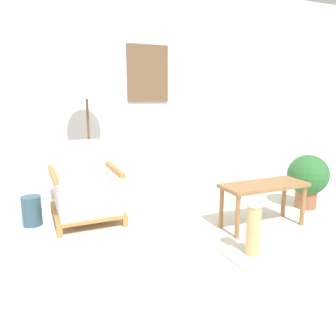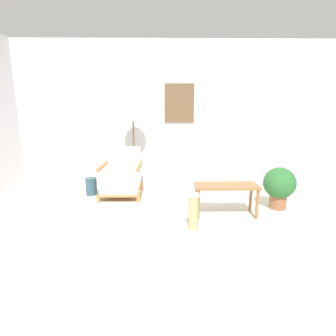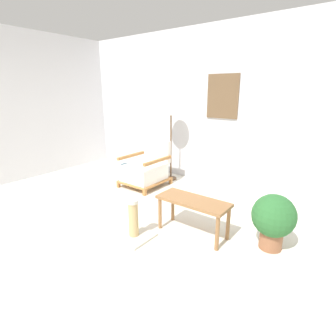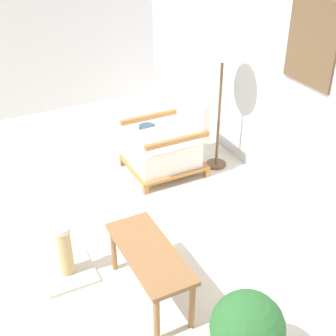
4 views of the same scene
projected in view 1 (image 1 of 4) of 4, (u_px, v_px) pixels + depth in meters
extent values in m
plane|color=silver|center=(228.00, 280.00, 2.31)|extent=(14.00, 14.00, 0.00)
cube|color=silver|center=(125.00, 89.00, 4.23)|extent=(8.00, 0.06, 2.70)
cube|color=brown|center=(148.00, 74.00, 4.27)|extent=(0.56, 0.02, 0.72)
cube|color=#B2753D|center=(60.00, 232.00, 3.00)|extent=(0.05, 0.05, 0.09)
cube|color=#B2753D|center=(125.00, 222.00, 3.24)|extent=(0.05, 0.05, 0.09)
cube|color=#B2753D|center=(53.00, 208.00, 3.63)|extent=(0.05, 0.05, 0.09)
cube|color=#B2753D|center=(108.00, 201.00, 3.87)|extent=(0.05, 0.05, 0.09)
cube|color=#B2753D|center=(87.00, 209.00, 3.42)|extent=(0.67, 0.76, 0.03)
cube|color=white|center=(86.00, 196.00, 3.37)|extent=(0.59, 0.66, 0.27)
cube|color=white|center=(79.00, 158.00, 3.62)|extent=(0.59, 0.08, 0.40)
cube|color=#B2753D|center=(53.00, 174.00, 3.22)|extent=(0.05, 0.70, 0.05)
cube|color=#B2753D|center=(114.00, 169.00, 3.45)|extent=(0.05, 0.70, 0.05)
cylinder|color=brown|center=(92.00, 200.00, 4.01)|extent=(0.22, 0.22, 0.03)
cylinder|color=brown|center=(89.00, 151.00, 3.88)|extent=(0.03, 0.03, 1.21)
cone|color=silver|center=(86.00, 86.00, 3.72)|extent=(0.42, 0.42, 0.28)
cube|color=olive|center=(264.00, 185.00, 3.16)|extent=(0.86, 0.35, 0.04)
cylinder|color=olive|center=(238.00, 217.00, 2.94)|extent=(0.04, 0.04, 0.40)
cylinder|color=olive|center=(303.00, 206.00, 3.24)|extent=(0.04, 0.04, 0.40)
cylinder|color=olive|center=(221.00, 208.00, 3.18)|extent=(0.04, 0.04, 0.40)
cylinder|color=olive|center=(284.00, 198.00, 3.48)|extent=(0.04, 0.04, 0.40)
cylinder|color=#2D4C5B|center=(32.00, 211.00, 3.25)|extent=(0.19, 0.19, 0.30)
cylinder|color=#935B3D|center=(306.00, 199.00, 3.79)|extent=(0.24, 0.24, 0.19)
sphere|color=#2D6B33|center=(308.00, 175.00, 3.73)|extent=(0.46, 0.46, 0.46)
cube|color=beige|center=(252.00, 256.00, 2.62)|extent=(0.40, 0.40, 0.03)
cylinder|color=tan|center=(253.00, 230.00, 2.58)|extent=(0.11, 0.11, 0.41)
cylinder|color=beige|center=(255.00, 203.00, 2.53)|extent=(0.13, 0.13, 0.04)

